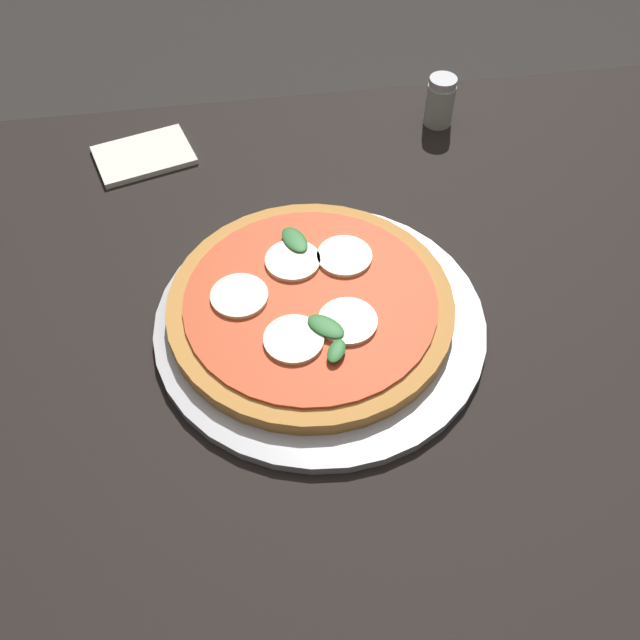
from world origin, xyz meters
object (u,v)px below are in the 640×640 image
(pizza, at_px, (310,305))
(serving_tray, at_px, (320,322))
(dining_table, at_px, (391,385))
(napkin, at_px, (144,155))
(pepper_shaker, at_px, (440,101))

(pizza, bearing_deg, serving_tray, 125.35)
(dining_table, relative_size, pizza, 4.34)
(dining_table, xyz_separation_m, serving_tray, (0.08, -0.03, 0.11))
(pizza, relative_size, napkin, 2.47)
(serving_tray, distance_m, pizza, 0.02)
(serving_tray, height_order, pizza, pizza)
(dining_table, xyz_separation_m, napkin, (0.28, -0.36, 0.10))
(dining_table, relative_size, serving_tray, 3.75)
(pepper_shaker, bearing_deg, dining_table, 69.37)
(napkin, relative_size, pepper_shaker, 1.78)
(pizza, bearing_deg, napkin, -59.47)
(dining_table, height_order, napkin, napkin)
(serving_tray, relative_size, pepper_shaker, 5.10)
(napkin, bearing_deg, serving_tray, 120.73)
(dining_table, bearing_deg, napkin, -51.90)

